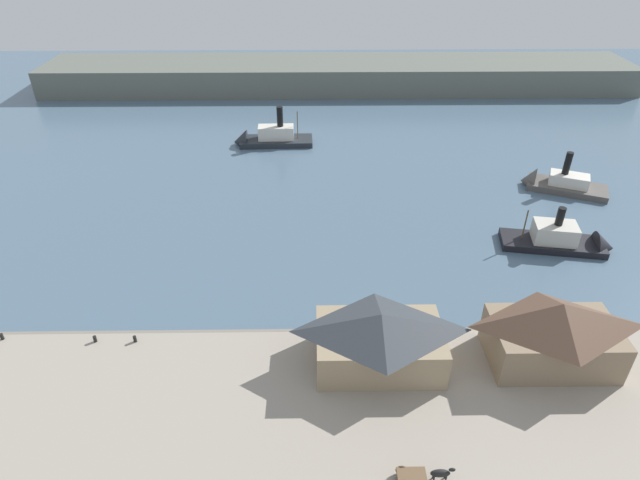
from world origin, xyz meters
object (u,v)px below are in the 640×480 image
mooring_post_west (95,339)px  mooring_post_center_east (135,339)px  ferry_shed_east_terminal (380,338)px  ferry_mid_harbor (567,241)px  horse_cart (422,475)px  ferry_shed_west_terminal (555,332)px  ferry_departing_north (555,183)px  ferry_moored_west (266,138)px  mooring_post_east (2,337)px

mooring_post_west → mooring_post_center_east: bearing=-1.0°
ferry_shed_east_terminal → ferry_mid_harbor: 44.53m
mooring_post_west → ferry_mid_harbor: size_ratio=0.05×
mooring_post_west → ferry_mid_harbor: 75.39m
mooring_post_west → horse_cart: bearing=-27.3°
ferry_shed_east_terminal → ferry_shed_west_terminal: ferry_shed_west_terminal is taller
ferry_shed_east_terminal → ferry_mid_harbor: bearing=37.8°
ferry_shed_east_terminal → mooring_post_center_east: bearing=172.8°
ferry_mid_harbor → mooring_post_center_east: bearing=-160.7°
ferry_departing_north → ferry_shed_west_terminal: bearing=-112.3°
horse_cart → mooring_post_center_east: 39.59m
horse_cart → ferry_moored_west: (-21.86, 89.81, -0.66)m
ferry_shed_west_terminal → mooring_post_center_east: ferry_shed_west_terminal is taller
ferry_shed_west_terminal → ferry_mid_harbor: size_ratio=0.81×
mooring_post_west → ferry_shed_west_terminal: bearing=-3.9°
ferry_shed_east_terminal → mooring_post_west: (-36.69, 4.06, -3.45)m
mooring_post_center_east → ferry_departing_north: bearing=31.8°
mooring_post_east → horse_cart: bearing=-22.0°
ferry_mid_harbor → horse_cart: bearing=-126.8°
mooring_post_center_east → ferry_mid_harbor: (66.52, 23.23, -0.26)m
horse_cart → ferry_mid_harbor: ferry_mid_harbor is taller
mooring_post_east → ferry_shed_east_terminal: bearing=-5.5°
mooring_post_center_east → mooring_post_west: same height
ferry_mid_harbor → ferry_departing_north: bearing=73.6°
ferry_shed_east_terminal → mooring_post_west: size_ratio=17.41×
ferry_moored_west → mooring_post_west: bearing=-104.1°
mooring_post_center_east → mooring_post_east: bearing=177.7°
ferry_departing_north → ferry_mid_harbor: bearing=-106.4°
mooring_post_east → ferry_departing_north: size_ratio=0.05×
ferry_shed_west_terminal → ferry_mid_harbor: (13.71, 27.14, -4.37)m
horse_cart → ferry_shed_west_terminal: bearing=41.0°
mooring_post_west → mooring_post_east: 12.45m
ferry_shed_east_terminal → mooring_post_west: bearing=173.7°
ferry_shed_west_terminal → mooring_post_west: bearing=176.1°
ferry_shed_west_terminal → mooring_post_west: 58.32m
mooring_post_center_east → ferry_moored_west: 70.65m
horse_cart → mooring_post_west: horse_cart is taller
mooring_post_west → ferry_mid_harbor: ferry_mid_harbor is taller
mooring_post_center_east → mooring_post_east: same height
ferry_shed_west_terminal → mooring_post_center_east: bearing=175.8°
mooring_post_center_east → ferry_mid_harbor: ferry_mid_harbor is taller
mooring_post_east → ferry_departing_north: 100.95m
mooring_post_center_east → ferry_mid_harbor: bearing=19.3°
mooring_post_center_east → mooring_post_west: bearing=179.0°
ferry_shed_east_terminal → ferry_shed_west_terminal: (21.35, 0.06, 0.66)m
ferry_shed_east_terminal → horse_cart: ferry_shed_east_terminal is taller
mooring_post_west → ferry_moored_west: bearing=75.9°
ferry_shed_east_terminal → ferry_moored_west: (-19.28, 73.56, -3.64)m
ferry_shed_west_terminal → horse_cart: bearing=-139.0°
mooring_post_center_east → mooring_post_west: 5.24m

